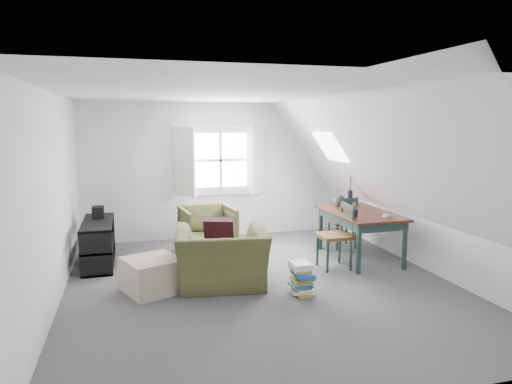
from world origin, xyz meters
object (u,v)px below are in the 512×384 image
object	(u,v)px
dining_table	(360,218)
dining_chair_far	(343,221)
armchair_far	(208,252)
dining_chair_near	(337,235)
ottoman	(153,275)
media_shelf	(98,245)
magazine_stack	(302,279)
armchair_near	(222,286)

from	to	relation	value
dining_table	dining_chair_far	xyz separation A→B (m)	(0.05, 0.67, -0.19)
armchair_far	dining_chair_near	xyz separation A→B (m)	(1.69, -1.34, 0.50)
ottoman	media_shelf	bearing A→B (deg)	118.38
armchair_far	magazine_stack	world-z (taller)	magazine_stack
ottoman	dining_table	distance (m)	3.31
armchair_near	dining_chair_far	distance (m)	2.75
dining_chair_far	dining_table	bearing A→B (deg)	69.55
armchair_near	armchair_far	xyz separation A→B (m)	(0.09, 1.63, 0.00)
ottoman	armchair_far	bearing A→B (deg)	58.35
armchair_near	dining_table	bearing A→B (deg)	-157.30
armchair_far	ottoman	world-z (taller)	ottoman
ottoman	dining_chair_near	bearing A→B (deg)	5.38
media_shelf	dining_chair_near	bearing A→B (deg)	-16.09
dining_table	armchair_near	bearing A→B (deg)	-164.03
dining_chair_near	armchair_near	bearing A→B (deg)	-76.98
dining_table	dining_chair_far	size ratio (longest dim) A/B	1.69
dining_chair_far	dining_chair_near	size ratio (longest dim) A/B	0.93
dining_table	magazine_stack	distance (m)	1.92
media_shelf	magazine_stack	world-z (taller)	media_shelf
ottoman	dining_chair_far	size ratio (longest dim) A/B	0.73
ottoman	magazine_stack	distance (m)	1.89
dining_table	dining_chair_near	size ratio (longest dim) A/B	1.56
dining_chair_near	magazine_stack	distance (m)	1.27
armchair_near	magazine_stack	world-z (taller)	magazine_stack
armchair_far	dining_chair_near	bearing A→B (deg)	-44.28
ottoman	media_shelf	size ratio (longest dim) A/B	0.50
magazine_stack	dining_table	bearing A→B (deg)	39.61
dining_chair_far	dining_chair_near	xyz separation A→B (m)	(-0.60, -0.99, 0.04)
dining_table	dining_chair_near	xyz separation A→B (m)	(-0.55, -0.33, -0.15)
armchair_near	magazine_stack	xyz separation A→B (m)	(0.90, -0.57, 0.20)
armchair_far	dining_chair_far	distance (m)	2.37
ottoman	dining_chair_far	distance (m)	3.51
dining_chair_far	armchair_far	bearing A→B (deg)	-25.09
dining_chair_near	media_shelf	bearing A→B (deg)	-104.13
armchair_near	magazine_stack	bearing A→B (deg)	155.55
dining_table	dining_chair_near	world-z (taller)	dining_chair_near
ottoman	magazine_stack	size ratio (longest dim) A/B	1.59
armchair_far	dining_chair_near	size ratio (longest dim) A/B	0.89
armchair_far	dining_table	xyz separation A→B (m)	(2.25, -1.01, 0.65)
armchair_far	magazine_stack	bearing A→B (deg)	-75.74
magazine_stack	media_shelf	bearing A→B (deg)	142.16
dining_chair_far	magazine_stack	distance (m)	2.39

